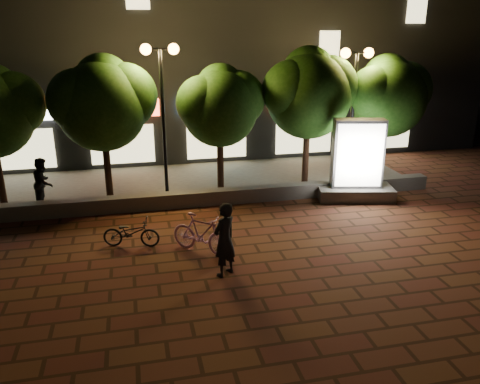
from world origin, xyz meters
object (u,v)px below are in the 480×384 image
object	(u,v)px
ad_kiosk	(357,167)
tree_far_right	(389,93)
scooter_pink	(202,234)
rider	(225,240)
tree_mid	(221,103)
scooter_parked	(131,233)
tree_right	(310,90)
tree_left	(103,100)
pedestrian	(43,183)
street_lamp_left	(161,82)
street_lamp_right	(355,81)

from	to	relation	value
ad_kiosk	tree_far_right	bearing A→B (deg)	43.37
scooter_pink	rider	world-z (taller)	rider
tree_mid	scooter_pink	distance (m)	5.95
scooter_parked	rider	bearing A→B (deg)	-119.38
tree_right	tree_left	bearing A→B (deg)	-180.00
tree_mid	pedestrian	bearing A→B (deg)	-173.21
tree_mid	tree_far_right	size ratio (longest dim) A/B	0.95
street_lamp_left	scooter_pink	world-z (taller)	street_lamp_left
ad_kiosk	pedestrian	distance (m)	10.59
tree_left	scooter_pink	xyz separation A→B (m)	(2.48, -5.10, -2.90)
tree_far_right	scooter_parked	size ratio (longest dim) A/B	3.04
pedestrian	street_lamp_right	bearing A→B (deg)	-81.21
tree_far_right	scooter_pink	size ratio (longest dim) A/B	2.61
tree_mid	street_lamp_right	bearing A→B (deg)	-3.04
tree_mid	ad_kiosk	xyz separation A→B (m)	(4.42, -1.96, -2.08)
street_lamp_right	ad_kiosk	world-z (taller)	street_lamp_right
street_lamp_right	scooter_pink	xyz separation A→B (m)	(-6.46, -4.84, -3.35)
tree_left	tree_mid	distance (m)	4.00
tree_left	scooter_pink	bearing A→B (deg)	-64.05
tree_right	rider	distance (m)	8.25
tree_right	street_lamp_left	size ratio (longest dim) A/B	0.98
scooter_parked	street_lamp_right	bearing A→B (deg)	-49.36
scooter_pink	scooter_parked	distance (m)	2.02
tree_far_right	street_lamp_left	world-z (taller)	street_lamp_left
rider	scooter_pink	bearing A→B (deg)	-111.63
tree_left	tree_right	distance (m)	7.30
tree_mid	tree_right	size ratio (longest dim) A/B	0.89
tree_left	tree_right	bearing A→B (deg)	0.00
ad_kiosk	tree_mid	bearing A→B (deg)	156.07
tree_right	scooter_parked	bearing A→B (deg)	-147.24
ad_kiosk	tree_left	bearing A→B (deg)	166.88
tree_right	street_lamp_left	distance (m)	5.38
tree_left	rider	distance (m)	7.47
tree_left	tree_mid	size ratio (longest dim) A/B	1.09
tree_far_right	ad_kiosk	size ratio (longest dim) A/B	1.69
scooter_pink	pedestrian	bearing A→B (deg)	87.81
scooter_pink	street_lamp_right	bearing A→B (deg)	-11.64
pedestrian	ad_kiosk	bearing A→B (deg)	-90.33
street_lamp_right	scooter_parked	world-z (taller)	street_lamp_right
tree_mid	rider	distance (m)	6.92
street_lamp_right	ad_kiosk	bearing A→B (deg)	-107.16
tree_mid	tree_far_right	world-z (taller)	tree_far_right
tree_mid	street_lamp_left	bearing A→B (deg)	-172.69
tree_far_right	scooter_pink	xyz separation A→B (m)	(-8.02, -5.10, -2.82)
tree_far_right	ad_kiosk	xyz separation A→B (m)	(-2.08, -1.96, -2.23)
tree_far_right	scooter_pink	world-z (taller)	tree_far_right
tree_left	scooter_pink	size ratio (longest dim) A/B	2.68
tree_mid	scooter_parked	bearing A→B (deg)	-128.04
street_lamp_left	ad_kiosk	bearing A→B (deg)	-14.71
street_lamp_left	street_lamp_right	world-z (taller)	street_lamp_left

